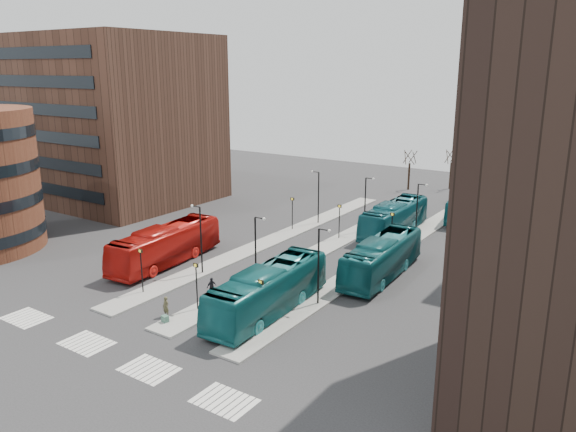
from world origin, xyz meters
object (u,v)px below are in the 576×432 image
Objects in this scene: teal_bus_a at (269,290)px; commuter_b at (212,287)px; suitcase at (165,320)px; teal_bus_d at (465,205)px; commuter_a at (154,258)px; commuter_c at (237,284)px; red_bus at (166,245)px; teal_bus_c at (382,257)px; teal_bus_b at (394,218)px; traveller at (166,307)px.

teal_bus_a reaches higher than commuter_b.
suitcase is 42.13m from teal_bus_d.
commuter_c reaches higher than commuter_a.
teal_bus_c is (18.16, 8.23, -0.06)m from red_bus.
teal_bus_c is at bearing -131.72° from commuter_a.
teal_bus_c is 7.56× the size of commuter_c.
teal_bus_a reaches higher than teal_bus_b.
suitcase is at bearing -161.29° from commuter_b.
teal_bus_c is at bearing 19.19° from red_bus.
commuter_a is 10.58m from commuter_c.
teal_bus_d is 7.79× the size of commuter_b.
red_bus is 11.98m from traveller.
commuter_a is (-0.44, -1.12, -1.03)m from red_bus.
suitcase is 7.77m from teal_bus_a.
teal_bus_b reaches higher than traveller.
commuter_c is at bearing 95.77° from suitcase.
teal_bus_b is at bearing 51.83° from red_bus.
teal_bus_c is at bearing 75.22° from suitcase.
red_bus is 14.79m from teal_bus_a.
red_bus is at bearing -127.76° from teal_bus_d.
traveller is at bearing -169.20° from commuter_b.
commuter_b is at bearing 87.97° from traveller.
traveller is (-9.67, -40.29, -0.89)m from teal_bus_d.
suitcase is 0.05× the size of teal_bus_c.
teal_bus_c is 23.71m from teal_bus_d.
commuter_c is at bearing -99.61° from teal_bus_b.
teal_bus_c reaches higher than traveller.
red_bus is 1.03× the size of teal_bus_c.
red_bus reaches higher than teal_bus_d.
teal_bus_b is 23.35m from commuter_c.
teal_bus_c is at bearing 59.58° from traveller.
teal_bus_b is 25.09m from commuter_b.
teal_bus_d is 41.44m from traveller.
traveller is at bearing 162.73° from commuter_a.
teal_bus_c is (8.85, 17.44, 1.44)m from suitcase.
traveller is at bearing -100.72° from teal_bus_b.
teal_bus_c is 20.84m from commuter_a.
traveller is (-5.83, -4.84, -1.02)m from teal_bus_a.
teal_bus_b reaches higher than commuter_a.
teal_bus_c reaches higher than commuter_b.
teal_bus_d reaches higher than commuter_a.
teal_bus_a is at bearing 60.54° from suitcase.
teal_bus_c is 1.04× the size of teal_bus_d.
suitcase is 0.40× the size of commuter_b.
teal_bus_a reaches higher than suitcase.
teal_bus_c is at bearing -71.61° from teal_bus_b.
commuter_a is (-9.74, 8.09, 0.47)m from suitcase.
commuter_b is (8.68, -3.48, -1.03)m from red_bus.
teal_bus_a is 4.63m from commuter_c.
teal_bus_b is 7.70× the size of commuter_c.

